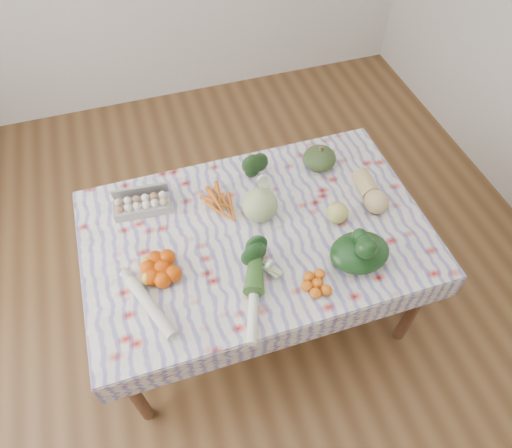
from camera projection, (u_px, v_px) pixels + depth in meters
name	position (u px, v px, depth m)	size (l,w,h in m)	color
ground	(256.00, 305.00, 2.81)	(4.50, 4.50, 0.00)	brown
dining_table	(256.00, 241.00, 2.27)	(1.60, 1.00, 0.75)	brown
tablecloth	(256.00, 232.00, 2.21)	(1.66, 1.06, 0.01)	silver
egg_carton	(142.00, 206.00, 2.26)	(0.28, 0.11, 0.07)	#979893
carrot_bunch	(223.00, 205.00, 2.29)	(0.20, 0.19, 0.04)	orange
kale_bunch	(259.00, 169.00, 2.37)	(0.15, 0.13, 0.13)	#183314
kabocha_squash	(320.00, 158.00, 2.43)	(0.18, 0.18, 0.11)	#344C23
cabbage	(260.00, 205.00, 2.20)	(0.17, 0.17, 0.17)	#9EB470
butternut_squash	(371.00, 191.00, 2.29)	(0.12, 0.26, 0.12)	tan
orange_cluster	(162.00, 268.00, 2.03)	(0.24, 0.24, 0.08)	#D14605
broccoli	(261.00, 258.00, 2.05)	(0.15, 0.15, 0.11)	#1C461C
mandarin_cluster	(318.00, 283.00, 2.00)	(0.17, 0.17, 0.05)	orange
grapefruit	(338.00, 213.00, 2.21)	(0.11, 0.11, 0.11)	#C5C660
spinach_bag	(359.00, 252.00, 2.06)	(0.28, 0.22, 0.12)	black
daikon	(151.00, 307.00, 1.93)	(0.05, 0.05, 0.36)	beige
leek	(254.00, 297.00, 1.96)	(0.05, 0.05, 0.42)	white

